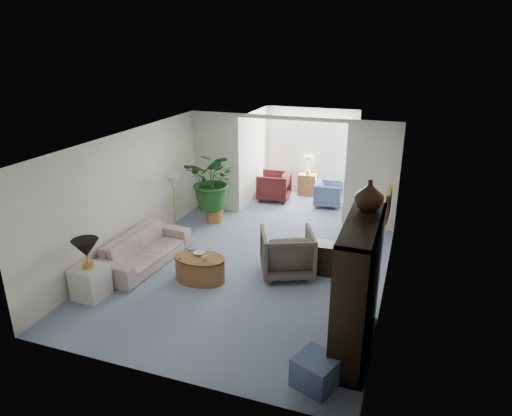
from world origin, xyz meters
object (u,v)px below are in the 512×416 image
at_px(table_lamp, 86,248).
at_px(ottoman, 316,371).
at_px(coffee_table, 200,268).
at_px(wingback_chair, 287,253).
at_px(plant_pot, 215,215).
at_px(framed_picture, 389,205).
at_px(entertainment_cabinet, 358,288).
at_px(coffee_bowl, 199,253).
at_px(coffee_cup, 205,259).
at_px(cabinet_urn, 369,195).
at_px(floor_lamp, 173,182).
at_px(end_table, 90,282).
at_px(side_table_dark, 327,258).
at_px(sunroom_chair_blue, 329,194).
at_px(sunroom_chair_maroon, 274,186).
at_px(sofa, 144,250).
at_px(sunroom_table, 307,184).

xyz_separation_m(table_lamp, ottoman, (4.08, -0.83, -0.71)).
height_order(coffee_table, ottoman, coffee_table).
height_order(wingback_chair, plant_pot, wingback_chair).
distance_m(framed_picture, entertainment_cabinet, 1.65).
xyz_separation_m(framed_picture, wingback_chair, (-1.72, 0.34, -1.26)).
bearing_deg(coffee_bowl, coffee_cup, -45.00).
height_order(entertainment_cabinet, cabinet_urn, cabinet_urn).
bearing_deg(cabinet_urn, floor_lamp, 152.80).
xyz_separation_m(entertainment_cabinet, ottoman, (-0.33, -0.92, -0.76)).
xyz_separation_m(table_lamp, coffee_cup, (1.64, 1.05, -0.41)).
height_order(framed_picture, end_table, framed_picture).
distance_m(floor_lamp, coffee_table, 2.42).
bearing_deg(wingback_chair, floor_lamp, -41.51).
relative_size(side_table_dark, cabinet_urn, 1.41).
height_order(sunroom_chair_blue, sunroom_chair_maroon, sunroom_chair_maroon).
xyz_separation_m(sofa, wingback_chair, (2.72, 0.54, 0.13)).
height_order(framed_picture, coffee_table, framed_picture).
xyz_separation_m(coffee_table, coffee_bowl, (-0.05, 0.10, 0.25)).
xyz_separation_m(entertainment_cabinet, sunroom_chair_maroon, (-2.99, 5.77, -0.58)).
bearing_deg(sunroom_chair_blue, plant_pot, 125.40).
xyz_separation_m(table_lamp, coffee_table, (1.49, 1.15, -0.68)).
bearing_deg(ottoman, sunroom_chair_blue, 99.82).
relative_size(floor_lamp, sunroom_chair_blue, 0.51).
bearing_deg(end_table, coffee_table, 37.77).
relative_size(coffee_cup, wingback_chair, 0.10).
bearing_deg(table_lamp, entertainment_cabinet, 1.22).
height_order(coffee_table, sunroom_chair_blue, sunroom_chair_blue).
height_order(sunroom_chair_maroon, sunroom_table, sunroom_chair_maroon).
bearing_deg(sofa, coffee_bowl, -91.21).
distance_m(wingback_chair, sunroom_chair_maroon, 4.25).
bearing_deg(entertainment_cabinet, coffee_cup, 160.93).
xyz_separation_m(end_table, ottoman, (4.08, -0.83, -0.08)).
xyz_separation_m(sofa, plant_pot, (0.35, 2.53, -0.15)).
height_order(sofa, plant_pot, sofa).
relative_size(sunroom_chair_maroon, sunroom_table, 1.41).
bearing_deg(coffee_cup, sunroom_table, 84.56).
height_order(table_lamp, cabinet_urn, cabinet_urn).
height_order(coffee_table, side_table_dark, side_table_dark).
bearing_deg(sunroom_chair_blue, side_table_dark, -173.91).
bearing_deg(floor_lamp, table_lamp, -91.47).
height_order(wingback_chair, sunroom_chair_blue, wingback_chair).
xyz_separation_m(entertainment_cabinet, sunroom_table, (-2.24, 6.52, -0.66)).
height_order(table_lamp, ottoman, table_lamp).
distance_m(floor_lamp, sunroom_chair_blue, 4.27).
bearing_deg(sunroom_table, sofa, -110.48).
distance_m(floor_lamp, sunroom_chair_maroon, 3.44).
xyz_separation_m(side_table_dark, sunroom_chair_blue, (-0.70, 3.68, 0.03)).
distance_m(coffee_bowl, sunroom_table, 5.42).
relative_size(sofa, table_lamp, 4.83).
xyz_separation_m(table_lamp, entertainment_cabinet, (4.41, 0.09, 0.06)).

